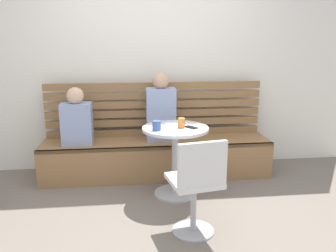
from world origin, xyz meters
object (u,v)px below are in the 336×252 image
cup_mug_blue (157,126)px  plate_small (173,124)px  white_chair (197,184)px  booth_bench (157,158)px  cup_tumbler_orange (181,123)px  cafe_table (175,148)px  person_adult (161,110)px  phone_on_table (191,127)px  person_child_left (77,119)px

cup_mug_blue → plate_small: bearing=49.4°
white_chair → cup_mug_blue: 0.83m
booth_bench → cup_tumbler_orange: cup_tumbler_orange is taller
cafe_table → plate_small: size_ratio=4.35×
booth_bench → cup_mug_blue: 0.87m
cup_tumbler_orange → plate_small: (-0.07, 0.15, -0.04)m
person_adult → cup_tumbler_orange: bearing=-76.5°
booth_bench → phone_on_table: size_ratio=19.29×
white_chair → plate_small: (-0.08, 0.94, 0.28)m
phone_on_table → cafe_table: bearing=133.2°
cup_mug_blue → cup_tumbler_orange: bearing=16.0°
person_adult → person_child_left: bearing=-176.1°
white_chair → person_adult: person_adult is taller
cafe_table → plate_small: 0.26m
cafe_table → cup_mug_blue: 0.35m
person_adult → booth_bench: bearing=-144.5°
plate_small → phone_on_table: size_ratio=1.21×
person_child_left → plate_small: size_ratio=3.86×
booth_bench → cup_tumbler_orange: size_ratio=27.00×
cup_mug_blue → white_chair: bearing=-69.6°
cup_mug_blue → plate_small: size_ratio=0.56×
cafe_table → plate_small: bearing=93.7°
cafe_table → cup_mug_blue: cup_mug_blue is taller
person_adult → plate_small: bearing=-80.1°
white_chair → cafe_table: bearing=94.7°
person_child_left → phone_on_table: bearing=-25.1°
cup_tumbler_orange → booth_bench: bearing=109.2°
cafe_table → white_chair: size_ratio=0.87×
cafe_table → cup_tumbler_orange: size_ratio=7.40×
person_adult → plate_small: 0.48m
cup_tumbler_orange → phone_on_table: cup_tumbler_orange is taller
booth_bench → phone_on_table: bearing=-63.1°
person_adult → cup_tumbler_orange: (0.15, -0.62, -0.01)m
phone_on_table → booth_bench: bearing=82.6°
person_adult → phone_on_table: (0.25, -0.63, -0.06)m
booth_bench → white_chair: (0.21, -1.37, 0.24)m
booth_bench → plate_small: (0.14, -0.44, 0.52)m
person_adult → cafe_table: bearing=-81.3°
white_chair → person_adult: size_ratio=1.06×
cup_tumbler_orange → plate_small: cup_tumbler_orange is taller
person_child_left → phone_on_table: size_ratio=4.69×
person_adult → phone_on_table: size_ratio=5.72×
person_adult → person_child_left: person_adult is taller
cafe_table → white_chair: bearing=-85.3°
plate_small → cup_tumbler_orange: bearing=-66.0°
booth_bench → cafe_table: bearing=-75.4°
cup_tumbler_orange → phone_on_table: bearing=-5.8°
phone_on_table → cup_mug_blue: bearing=155.8°
cup_tumbler_orange → cup_mug_blue: (-0.26, -0.07, -0.00)m
booth_bench → person_child_left: size_ratio=4.12×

